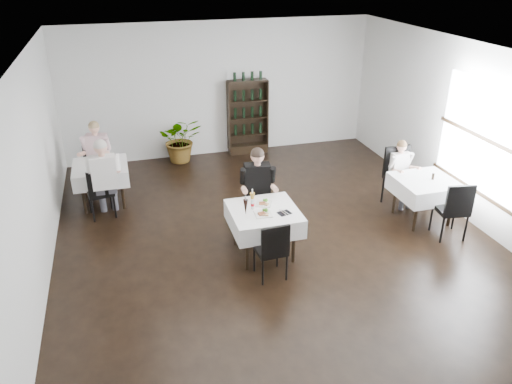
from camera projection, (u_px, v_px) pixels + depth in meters
room_shell at (284, 163)px, 7.33m from camera, size 9.00×9.00×9.00m
window_right at (485, 141)px, 8.18m from camera, size 0.06×2.30×1.85m
wine_shelf at (248, 118)px, 11.50m from camera, size 0.90×0.28×1.75m
main_table at (264, 218)px, 7.64m from camera, size 1.03×1.03×0.77m
left_table at (101, 173)px, 9.21m from camera, size 0.98×0.98×0.77m
right_table at (425, 188)px, 8.63m from camera, size 0.98×0.98×0.77m
potted_tree at (181, 139)px, 11.15m from camera, size 0.95×0.83×1.04m
main_chair_far at (258, 203)px, 8.34m from camera, size 0.47×0.47×0.91m
main_chair_near at (272, 247)px, 7.06m from camera, size 0.44×0.45×0.92m
left_chair_far at (95, 165)px, 9.81m from camera, size 0.42×0.42×0.90m
left_chair_near at (100, 190)px, 8.73m from camera, size 0.50×0.50×0.95m
right_chair_far at (399, 173)px, 9.17m from camera, size 0.51×0.51×1.11m
right_chair_near at (454, 207)px, 8.06m from camera, size 0.53×0.53×1.02m
diner_main at (258, 186)px, 8.08m from camera, size 0.61×0.63×1.52m
diner_left_far at (96, 152)px, 9.59m from camera, size 0.60×0.63×1.43m
diner_left_near at (104, 173)px, 8.56m from camera, size 0.57×0.57×1.51m
diner_right_far at (401, 168)px, 9.15m from camera, size 0.50×0.51×1.24m
plate_far at (264, 203)px, 7.73m from camera, size 0.31×0.31×0.07m
plate_near at (264, 213)px, 7.43m from camera, size 0.27×0.27×0.08m
pilsner_dark at (246, 207)px, 7.38m from camera, size 0.07×0.07×0.31m
pilsner_lager at (252, 201)px, 7.55m from camera, size 0.08×0.08×0.33m
coke_bottle at (253, 204)px, 7.56m from camera, size 0.06×0.06×0.22m
napkin_cutlery at (284, 213)px, 7.47m from camera, size 0.22×0.21×0.02m
pepper_mill at (433, 176)px, 8.55m from camera, size 0.06×0.06×0.11m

